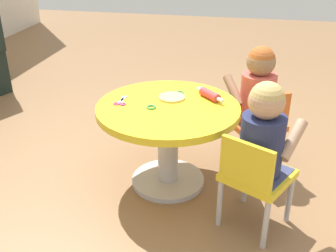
{
  "coord_description": "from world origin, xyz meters",
  "views": [
    {
      "loc": [
        -2.0,
        -0.42,
        1.41
      ],
      "look_at": [
        0.0,
        0.0,
        0.38
      ],
      "focal_mm": 42.94,
      "sensor_mm": 36.0,
      "label": 1
    }
  ],
  "objects": [
    {
      "name": "ground_plane",
      "position": [
        0.0,
        0.0,
        0.0
      ],
      "size": [
        10.0,
        10.0,
        0.0
      ],
      "primitive_type": "plane",
      "color": "olive"
    },
    {
      "name": "craft_table",
      "position": [
        0.0,
        0.0,
        0.37
      ],
      "size": [
        0.81,
        0.81,
        0.51
      ],
      "color": "silver",
      "rests_on": "ground"
    },
    {
      "name": "child_chair_left",
      "position": [
        -0.31,
        -0.5,
        0.31
      ],
      "size": [
        0.41,
        0.41,
        0.54
      ],
      "color": "#B7B7BC",
      "rests_on": "ground"
    },
    {
      "name": "seated_child_left",
      "position": [
        -0.27,
        -0.52,
        0.53
      ],
      "size": [
        0.43,
        0.4,
        0.51
      ],
      "color": "#3F4772",
      "rests_on": "ground"
    },
    {
      "name": "child_chair_right",
      "position": [
        0.29,
        -0.51,
        0.31
      ],
      "size": [
        0.41,
        0.41,
        0.54
      ],
      "color": "#B7B7BC",
      "rests_on": "ground"
    },
    {
      "name": "seated_child_right",
      "position": [
        0.32,
        -0.49,
        0.53
      ],
      "size": [
        0.44,
        0.41,
        0.51
      ],
      "color": "#3F4772",
      "rests_on": "ground"
    },
    {
      "name": "rolling_pin",
      "position": [
        0.15,
        -0.22,
        0.54
      ],
      "size": [
        0.18,
        0.18,
        0.05
      ],
      "color": "#D83F3F",
      "rests_on": "craft_table"
    },
    {
      "name": "craft_scissors",
      "position": [
        -0.01,
        0.27,
        0.51
      ],
      "size": [
        0.14,
        0.08,
        0.01
      ],
      "color": "silver",
      "rests_on": "craft_table"
    },
    {
      "name": "playdough_blob_0",
      "position": [
        0.11,
        -0.0,
        0.52
      ],
      "size": [
        0.15,
        0.15,
        0.01
      ],
      "primitive_type": "cylinder",
      "color": "#F2CC72",
      "rests_on": "craft_table"
    },
    {
      "name": "cookie_cutter_0",
      "position": [
        0.19,
        -0.03,
        0.52
      ],
      "size": [
        0.05,
        0.05,
        0.01
      ],
      "primitive_type": "torus",
      "color": "#4CB259",
      "rests_on": "craft_table"
    },
    {
      "name": "cookie_cutter_1",
      "position": [
        0.28,
        -0.15,
        0.52
      ],
      "size": [
        0.06,
        0.06,
        0.01
      ],
      "primitive_type": "torus",
      "color": "#3F99D8",
      "rests_on": "craft_table"
    },
    {
      "name": "cookie_cutter_2",
      "position": [
        -0.05,
        0.08,
        0.52
      ],
      "size": [
        0.06,
        0.06,
        0.01
      ],
      "primitive_type": "torus",
      "color": "#4CB259",
      "rests_on": "craft_table"
    }
  ]
}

